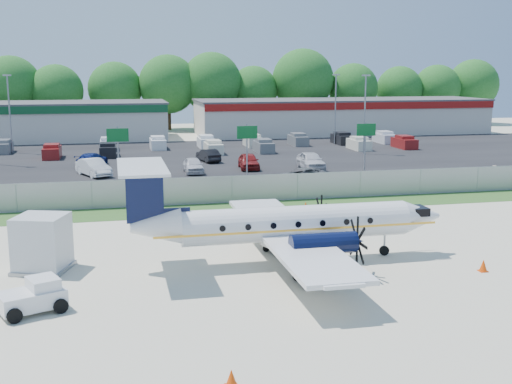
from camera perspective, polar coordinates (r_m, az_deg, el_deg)
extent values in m
plane|color=beige|center=(33.96, 2.23, -5.68)|extent=(170.00, 170.00, 0.00)
cube|color=#2D561E|center=(45.30, -1.66, -1.46)|extent=(170.00, 4.00, 0.02)
cube|color=black|center=(52.05, -3.13, 0.15)|extent=(170.00, 8.00, 0.02)
cube|color=black|center=(72.59, -5.90, 3.15)|extent=(170.00, 32.00, 0.02)
cube|color=gray|center=(47.03, -2.13, 0.23)|extent=(120.00, 0.02, 1.90)
cube|color=gray|center=(46.86, -2.14, 1.41)|extent=(120.00, 0.06, 0.06)
cube|color=gray|center=(47.22, -2.13, -0.90)|extent=(120.00, 0.06, 0.06)
cube|color=beige|center=(99.85, 7.59, 6.63)|extent=(44.00, 12.00, 5.00)
cube|color=#474749|center=(99.69, 7.63, 8.13)|extent=(44.40, 12.40, 0.24)
cube|color=maroon|center=(94.03, 8.91, 7.56)|extent=(44.00, 0.20, 1.00)
cylinder|color=gray|center=(54.93, -12.13, 3.11)|extent=(0.14, 0.14, 5.00)
cube|color=#0C5923|center=(54.57, -12.21, 4.97)|extent=(1.80, 0.08, 1.10)
cylinder|color=gray|center=(56.10, -0.81, 3.51)|extent=(0.14, 0.14, 5.00)
cube|color=#0C5923|center=(55.75, -0.79, 5.33)|extent=(1.80, 0.08, 1.10)
cylinder|color=gray|center=(59.32, 9.66, 3.76)|extent=(0.14, 0.14, 5.00)
cube|color=#0C5923|center=(58.99, 9.78, 5.48)|extent=(1.80, 0.08, 1.10)
cylinder|color=gray|center=(75.22, 9.64, 6.76)|extent=(0.18, 0.18, 9.00)
cube|color=gray|center=(75.05, 9.75, 10.18)|extent=(0.90, 0.35, 0.18)
cylinder|color=gray|center=(80.47, -21.04, 6.45)|extent=(0.18, 0.18, 9.00)
cube|color=gray|center=(80.30, -21.26, 9.65)|extent=(0.90, 0.35, 0.18)
cylinder|color=gray|center=(84.54, 7.07, 7.26)|extent=(0.18, 0.18, 9.00)
cube|color=gray|center=(84.39, 7.14, 10.31)|extent=(0.90, 0.35, 0.18)
cylinder|color=silver|center=(32.53, 3.58, -2.77)|extent=(11.67, 1.79, 1.77)
cone|color=silver|center=(35.02, 14.44, -2.12)|extent=(2.06, 1.78, 1.77)
cone|color=silver|center=(31.31, -8.92, -3.07)|extent=(2.43, 1.78, 1.77)
cube|color=black|center=(34.87, 14.19, -1.61)|extent=(0.84, 1.21, 0.42)
cube|color=silver|center=(32.53, 2.78, -3.70)|extent=(3.01, 16.43, 0.21)
cylinder|color=black|center=(30.28, 6.02, -4.57)|extent=(3.17, 1.03, 1.03)
cylinder|color=black|center=(35.29, 3.23, -2.31)|extent=(3.17, 1.03, 1.03)
cube|color=black|center=(30.94, -9.87, -0.26)|extent=(1.77, 0.17, 2.71)
cube|color=silver|center=(30.71, -10.13, 2.21)|extent=(2.25, 5.79, 0.13)
cylinder|color=gray|center=(34.51, 11.35, -4.57)|extent=(0.11, 0.11, 1.21)
cylinder|color=black|center=(34.60, 11.32, -5.12)|extent=(0.52, 0.17, 0.52)
cylinder|color=black|center=(30.36, 4.12, -7.13)|extent=(0.60, 0.37, 0.60)
cylinder|color=black|center=(35.36, 1.60, -4.50)|extent=(0.60, 0.37, 0.60)
cube|color=silver|center=(27.69, -19.33, -8.97)|extent=(2.90, 2.37, 0.70)
cube|color=silver|center=(27.64, -18.39, -7.73)|extent=(1.53, 1.64, 0.50)
cube|color=black|center=(27.76, -17.50, -7.55)|extent=(0.60, 1.09, 0.40)
cylinder|color=black|center=(26.85, -20.69, -10.26)|extent=(0.64, 0.44, 0.60)
cylinder|color=black|center=(28.28, -21.53, -9.25)|extent=(0.64, 0.44, 0.60)
cylinder|color=black|center=(27.31, -16.97, -9.67)|extent=(0.64, 0.44, 0.60)
cylinder|color=black|center=(28.72, -18.00, -8.70)|extent=(0.64, 0.44, 0.60)
cube|color=gray|center=(29.66, 5.39, -7.23)|extent=(2.18, 1.41, 0.13)
cube|color=gray|center=(29.22, 3.58, -6.84)|extent=(0.17, 1.26, 0.63)
cube|color=gray|center=(29.94, 7.18, -6.47)|extent=(0.17, 1.26, 0.63)
cylinder|color=black|center=(28.98, 4.46, -8.24)|extent=(0.39, 0.15, 0.38)
cylinder|color=black|center=(30.00, 3.66, -7.56)|extent=(0.39, 0.15, 0.38)
cylinder|color=black|center=(29.52, 7.14, -7.94)|extent=(0.39, 0.15, 0.38)
cylinder|color=black|center=(30.52, 6.26, -7.28)|extent=(0.39, 0.15, 0.38)
cube|color=gray|center=(34.41, 2.48, -4.63)|extent=(2.41, 1.86, 0.13)
cube|color=gray|center=(33.81, 1.04, -4.34)|extent=(0.47, 1.24, 0.64)
cube|color=gray|center=(34.87, 3.88, -3.89)|extent=(0.47, 1.24, 0.64)
cylinder|color=black|center=(33.63, 1.95, -5.50)|extent=(0.40, 0.24, 0.38)
cylinder|color=black|center=(34.59, 0.91, -5.03)|extent=(0.40, 0.24, 0.38)
cylinder|color=black|center=(34.42, 4.05, -5.14)|extent=(0.40, 0.24, 0.38)
cylinder|color=black|center=(35.35, 2.98, -4.69)|extent=(0.40, 0.24, 0.38)
cube|color=silver|center=(32.91, -18.48, -4.32)|extent=(2.87, 2.87, 2.72)
cube|color=gray|center=(33.25, -18.35, -6.44)|extent=(3.09, 3.09, 0.18)
cone|color=#DF4107|center=(33.18, 19.55, -6.17)|extent=(0.40, 0.40, 0.60)
cube|color=#DF4107|center=(33.27, 19.52, -6.64)|extent=(0.42, 0.42, 0.03)
cone|color=#DF4107|center=(20.60, -2.21, -16.19)|extent=(0.38, 0.38, 0.58)
cone|color=#DF4107|center=(45.24, 4.43, -1.19)|extent=(0.33, 0.33, 0.50)
cube|color=#DF4107|center=(45.29, 4.43, -1.48)|extent=(0.35, 0.35, 0.03)
imported|color=#595B5E|center=(55.35, 4.10, 0.77)|extent=(5.22, 3.52, 1.33)
imported|color=silver|center=(61.01, -14.20, 1.40)|extent=(3.52, 5.07, 1.58)
imported|color=#595B5E|center=(61.68, -10.31, 1.66)|extent=(1.70, 3.92, 1.32)
imported|color=silver|center=(61.11, -5.59, 1.70)|extent=(1.75, 4.29, 1.46)
imported|color=maroon|center=(63.24, -0.66, 2.06)|extent=(2.23, 4.69, 1.55)
imported|color=silver|center=(63.36, 4.89, 2.03)|extent=(2.17, 5.07, 1.71)
imported|color=navy|center=(67.23, -14.37, 2.24)|extent=(3.55, 5.08, 1.37)
imported|color=black|center=(68.49, -4.26, 2.70)|extent=(2.24, 4.39, 1.38)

